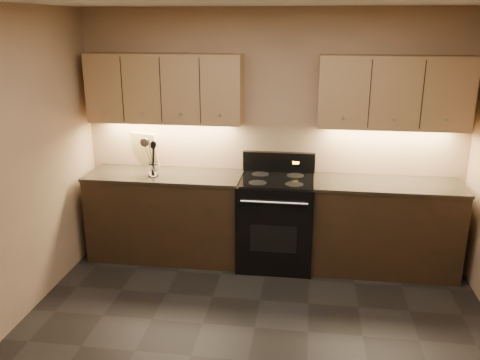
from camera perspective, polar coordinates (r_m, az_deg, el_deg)
name	(u,v)px	position (r m, az deg, el deg)	size (l,w,h in m)	color
wall_back	(272,136)	(5.37, 3.63, 4.92)	(4.00, 0.04, 2.60)	tan
counter_left	(166,215)	(5.52, -8.27, -3.93)	(1.62, 0.62, 0.93)	black
counter_right	(384,227)	(5.38, 15.88, -5.05)	(1.46, 0.62, 0.93)	black
stove	(276,220)	(5.30, 4.05, -4.54)	(0.76, 0.68, 1.14)	black
upper_cab_left	(165,88)	(5.34, -8.45, 10.14)	(1.60, 0.30, 0.70)	#A67D53
upper_cab_right	(394,93)	(5.19, 16.89, 9.38)	(1.44, 0.30, 0.70)	#A67D53
outlet_plate	(153,149)	(5.65, -9.69, 3.46)	(0.09, 0.01, 0.12)	#B2B5BA
utensil_crock	(153,170)	(5.31, -9.72, 1.11)	(0.14, 0.14, 0.14)	white
cutting_board	(145,150)	(5.64, -10.63, 3.37)	(0.30, 0.02, 0.39)	#DAB775
black_spoon	(152,158)	(5.29, -9.86, 2.49)	(0.06, 0.06, 0.35)	black
black_turner	(153,158)	(5.25, -9.78, 2.42)	(0.08, 0.08, 0.35)	black
steel_spatula	(154,157)	(5.27, -9.61, 2.59)	(0.08, 0.08, 0.37)	silver
steel_skimmer	(154,157)	(5.24, -9.63, 2.55)	(0.09, 0.09, 0.38)	silver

